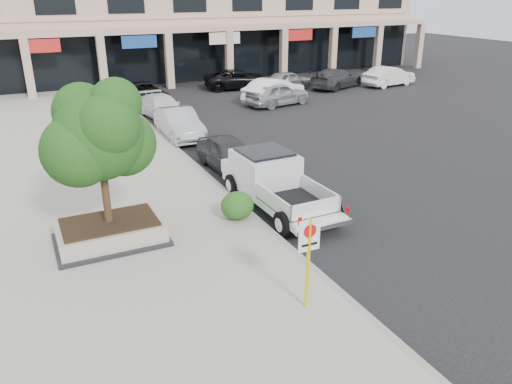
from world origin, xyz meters
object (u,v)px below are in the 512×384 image
(lot_car_e, at_px, (287,80))
(lot_car_c, at_px, (336,78))
(lot_car_b, at_px, (274,90))
(curb_car_a, at_px, (229,154))
(curb_car_c, at_px, (162,107))
(lot_car_a, at_px, (278,94))
(lot_car_d, at_px, (239,79))
(lot_car_f, at_px, (389,76))
(no_parking_sign, at_px, (309,252))
(curb_car_d, at_px, (145,93))
(curb_car_b, at_px, (179,123))
(planter_tree, at_px, (103,134))
(planter, at_px, (110,232))
(pickup_truck, at_px, (279,184))

(lot_car_e, bearing_deg, lot_car_c, -123.70)
(lot_car_b, bearing_deg, curb_car_a, 119.68)
(lot_car_e, bearing_deg, curb_car_c, 99.17)
(curb_car_c, distance_m, lot_car_b, 8.15)
(lot_car_a, bearing_deg, lot_car_b, -23.93)
(lot_car_b, relative_size, lot_car_d, 0.94)
(lot_car_f, bearing_deg, lot_car_b, 87.88)
(curb_car_a, bearing_deg, lot_car_b, 52.18)
(no_parking_sign, distance_m, curb_car_d, 25.08)
(curb_car_b, height_order, lot_car_b, lot_car_b)
(planter_tree, bearing_deg, lot_car_b, 49.11)
(curb_car_d, bearing_deg, planter, -110.54)
(no_parking_sign, xyz_separation_m, pickup_truck, (2.31, 5.69, -0.72))
(curb_car_c, bearing_deg, planter_tree, -117.53)
(pickup_truck, bearing_deg, lot_car_a, 60.61)
(curb_car_b, xyz_separation_m, curb_car_c, (0.42, 4.58, -0.09))
(planter_tree, bearing_deg, lot_car_c, 41.96)
(curb_car_c, distance_m, lot_car_e, 12.34)
(planter_tree, height_order, lot_car_d, planter_tree)
(curb_car_b, distance_m, lot_car_e, 15.11)
(curb_car_a, height_order, lot_car_a, lot_car_a)
(curb_car_a, relative_size, lot_car_b, 0.84)
(curb_car_b, bearing_deg, curb_car_a, -85.07)
(lot_car_a, height_order, lot_car_c, lot_car_a)
(planter_tree, height_order, lot_car_b, planter_tree)
(lot_car_f, bearing_deg, no_parking_sign, 126.70)
(planter_tree, height_order, lot_car_e, planter_tree)
(curb_car_a, xyz_separation_m, lot_car_f, (19.32, 12.98, 0.06))
(curb_car_b, bearing_deg, lot_car_b, 34.79)
(curb_car_a, xyz_separation_m, curb_car_b, (-0.38, 5.74, 0.05))
(lot_car_d, bearing_deg, lot_car_c, -104.68)
(curb_car_b, bearing_deg, curb_car_c, 86.01)
(lot_car_a, bearing_deg, curb_car_c, 78.68)
(planter_tree, relative_size, lot_car_b, 0.80)
(pickup_truck, xyz_separation_m, curb_car_d, (0.13, 19.25, -0.22))
(curb_car_a, distance_m, lot_car_b, 13.99)
(no_parking_sign, xyz_separation_m, lot_car_f, (21.65, 23.14, -0.87))
(lot_car_b, bearing_deg, lot_car_c, -93.85)
(curb_car_c, xyz_separation_m, lot_car_a, (7.87, 0.08, 0.10))
(curb_car_c, xyz_separation_m, lot_car_b, (8.08, 1.06, 0.15))
(no_parking_sign, bearing_deg, lot_car_d, 69.16)
(curb_car_d, bearing_deg, curb_car_b, -96.60)
(pickup_truck, bearing_deg, curb_car_c, 88.44)
(planter_tree, height_order, curb_car_d, planter_tree)
(planter, distance_m, lot_car_a, 20.51)
(curb_car_c, xyz_separation_m, curb_car_d, (0.06, 4.46, 0.03))
(lot_car_f, bearing_deg, lot_car_c, 66.28)
(planter, bearing_deg, lot_car_f, 35.17)
(pickup_truck, height_order, curb_car_c, pickup_truck)
(curb_car_a, bearing_deg, curb_car_c, 87.46)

